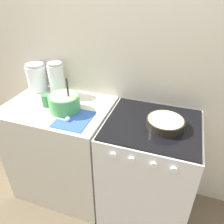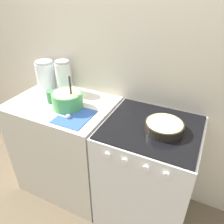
{
  "view_description": "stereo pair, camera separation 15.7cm",
  "coord_description": "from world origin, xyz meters",
  "px_view_note": "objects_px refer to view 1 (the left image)",
  "views": [
    {
      "loc": [
        0.49,
        -0.98,
        1.81
      ],
      "look_at": [
        0.06,
        0.28,
        0.99
      ],
      "focal_mm": 35.0,
      "sensor_mm": 36.0,
      "label": 1
    },
    {
      "loc": [
        0.64,
        -0.92,
        1.81
      ],
      "look_at": [
        0.06,
        0.28,
        0.99
      ],
      "focal_mm": 35.0,
      "sensor_mm": 36.0,
      "label": 2
    }
  ],
  "objects_px": {
    "baking_pan": "(165,123)",
    "tin_can": "(46,100)",
    "storage_jar_middle": "(57,81)",
    "storage_jar_left": "(37,79)",
    "mixing_bowl": "(64,102)",
    "stove": "(147,171)"
  },
  "relations": [
    {
      "from": "baking_pan",
      "to": "storage_jar_left",
      "type": "xyz_separation_m",
      "value": [
        -1.17,
        0.21,
        0.07
      ]
    },
    {
      "from": "mixing_bowl",
      "to": "storage_jar_left",
      "type": "distance_m",
      "value": 0.47
    },
    {
      "from": "stove",
      "to": "baking_pan",
      "type": "xyz_separation_m",
      "value": [
        0.08,
        -0.01,
        0.5
      ]
    },
    {
      "from": "baking_pan",
      "to": "storage_jar_middle",
      "type": "xyz_separation_m",
      "value": [
        -0.96,
        0.21,
        0.09
      ]
    },
    {
      "from": "storage_jar_left",
      "to": "storage_jar_middle",
      "type": "distance_m",
      "value": 0.2
    },
    {
      "from": "stove",
      "to": "storage_jar_middle",
      "type": "height_order",
      "value": "storage_jar_middle"
    },
    {
      "from": "mixing_bowl",
      "to": "tin_can",
      "type": "relative_size",
      "value": 2.73
    },
    {
      "from": "mixing_bowl",
      "to": "tin_can",
      "type": "distance_m",
      "value": 0.17
    },
    {
      "from": "mixing_bowl",
      "to": "stove",
      "type": "bearing_deg",
      "value": 2.93
    },
    {
      "from": "tin_can",
      "to": "storage_jar_middle",
      "type": "bearing_deg",
      "value": 97.75
    },
    {
      "from": "storage_jar_left",
      "to": "baking_pan",
      "type": "bearing_deg",
      "value": -10.44
    },
    {
      "from": "storage_jar_left",
      "to": "tin_can",
      "type": "xyz_separation_m",
      "value": [
        0.23,
        -0.23,
        -0.06
      ]
    },
    {
      "from": "storage_jar_middle",
      "to": "stove",
      "type": "bearing_deg",
      "value": -12.95
    },
    {
      "from": "baking_pan",
      "to": "storage_jar_left",
      "type": "distance_m",
      "value": 1.19
    },
    {
      "from": "stove",
      "to": "storage_jar_middle",
      "type": "distance_m",
      "value": 1.08
    },
    {
      "from": "stove",
      "to": "baking_pan",
      "type": "relative_size",
      "value": 3.6
    },
    {
      "from": "stove",
      "to": "storage_jar_middle",
      "type": "relative_size",
      "value": 3.35
    },
    {
      "from": "baking_pan",
      "to": "storage_jar_left",
      "type": "relative_size",
      "value": 1.05
    },
    {
      "from": "stove",
      "to": "baking_pan",
      "type": "height_order",
      "value": "baking_pan"
    },
    {
      "from": "stove",
      "to": "tin_can",
      "type": "distance_m",
      "value": 1.0
    },
    {
      "from": "mixing_bowl",
      "to": "baking_pan",
      "type": "xyz_separation_m",
      "value": [
        0.76,
        0.02,
        -0.04
      ]
    },
    {
      "from": "baking_pan",
      "to": "tin_can",
      "type": "bearing_deg",
      "value": -179.28
    }
  ]
}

